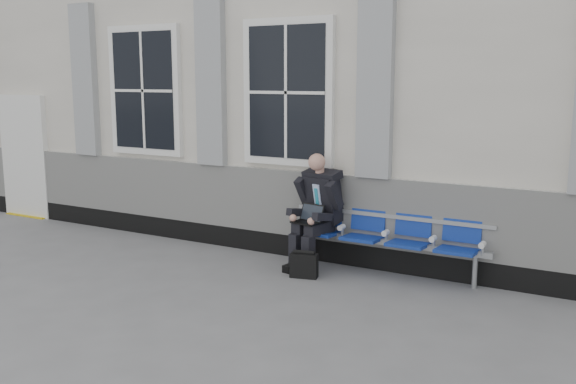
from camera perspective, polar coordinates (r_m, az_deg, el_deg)
The scene contains 5 objects.
ground at distance 8.00m, azimuth -7.41°, elevation -7.74°, with size 70.00×70.00×0.00m, color slate.
station_building at distance 10.61m, azimuth 3.67°, elevation 8.90°, with size 14.40×4.40×4.49m.
bench at distance 8.11m, azimuth 8.85°, elevation -3.49°, with size 2.60×0.47×0.91m.
businessman at distance 8.30m, azimuth 2.59°, elevation -1.32°, with size 0.66×0.88×1.49m.
briefcase at distance 7.98m, azimuth 1.43°, elevation -6.50°, with size 0.36×0.22×0.35m.
Camera 1 is at (4.61, -6.07, 2.44)m, focal length 40.00 mm.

